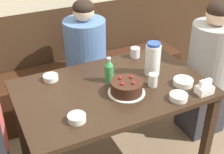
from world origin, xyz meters
The scene contains 14 objects.
bench_seat centered at (0.00, 0.83, 0.23)m, with size 2.22×0.38×0.47m.
dining_table centered at (0.00, 0.00, 0.64)m, with size 1.32×0.83×0.73m.
birthday_cake centered at (0.05, -0.10, 0.77)m, with size 0.25×0.25×0.11m.
water_pitcher centered at (0.35, 0.04, 0.85)m, with size 0.11×0.11×0.25m.
soju_bottle centered at (0.02, 0.09, 0.82)m, with size 0.06×0.06×0.19m.
napkin_holder centered at (0.52, -0.34, 0.77)m, with size 0.11×0.08×0.11m.
bowl_soup_white centered at (0.46, -0.19, 0.75)m, with size 0.14×0.14×0.04m.
bowl_rice_small centered at (-0.35, -0.24, 0.75)m, with size 0.11×0.11×0.04m.
bowl_side_dish centered at (-0.36, 0.28, 0.75)m, with size 0.11×0.11×0.04m.
bowl_sauce_shallow centered at (0.32, -0.32, 0.75)m, with size 0.12×0.12×0.04m.
glass_water_tall centered at (0.37, 0.33, 0.77)m, with size 0.08×0.08×0.08m.
glass_tumbler_short centered at (0.26, -0.11, 0.78)m, with size 0.07×0.07×0.09m.
person_teal_shirt centered at (0.92, 0.05, 0.59)m, with size 0.36×0.36×1.20m.
person_pale_blue_shirt centered at (0.07, 0.68, 0.56)m, with size 0.36×0.36×1.16m.
Camera 1 is at (-0.81, -1.63, 1.91)m, focal length 50.00 mm.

